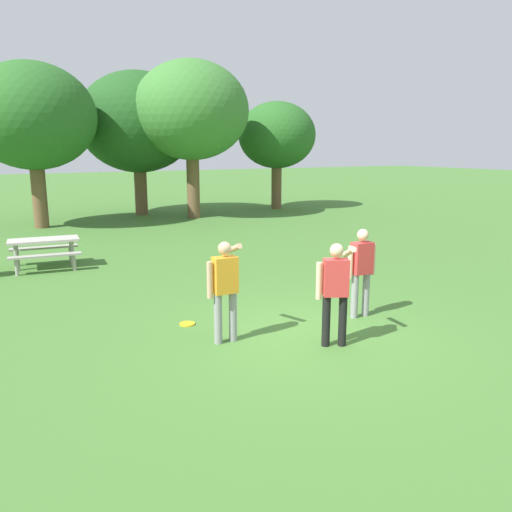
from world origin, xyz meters
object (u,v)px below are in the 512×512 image
object	(u,v)px
person_catcher	(362,267)
person_bystander	(335,287)
tree_broad_center	(138,123)
tree_far_right	(191,111)
tree_tall_left	(32,117)
person_thrower	(225,284)
frisbee	(187,324)
tree_slender_mid	(277,136)
picnic_table_near	(44,247)

from	to	relation	value
person_catcher	person_bystander	xyz separation A→B (m)	(-1.27, -0.90, 0.02)
tree_broad_center	tree_far_right	xyz separation A→B (m)	(1.73, -2.20, 0.43)
tree_tall_left	tree_far_right	xyz separation A→B (m)	(6.29, -0.13, 0.41)
tree_broad_center	person_thrower	bearing A→B (deg)	-101.61
person_catcher	tree_broad_center	xyz separation A→B (m)	(0.65, 16.40, 3.21)
frisbee	tree_tall_left	xyz separation A→B (m)	(-0.96, 13.22, 4.17)
person_bystander	person_thrower	bearing A→B (deg)	146.31
tree_broad_center	tree_far_right	size ratio (longest dim) A/B	0.95
person_catcher	tree_slender_mid	xyz separation A→B (m)	(7.39, 15.46, 2.69)
person_thrower	picnic_table_near	world-z (taller)	person_thrower
person_bystander	tree_tall_left	world-z (taller)	tree_tall_left
tree_slender_mid	person_bystander	bearing A→B (deg)	-117.89
tree_tall_left	tree_far_right	world-z (taller)	tree_far_right
tree_slender_mid	frisbee	bearing A→B (deg)	-125.80
person_bystander	tree_slender_mid	size ratio (longest dim) A/B	0.31
tree_far_right	tree_slender_mid	xyz separation A→B (m)	(5.01, 1.26, -0.95)
person_catcher	tree_far_right	bearing A→B (deg)	80.51
tree_far_right	frisbee	bearing A→B (deg)	-112.18
person_bystander	frisbee	bearing A→B (deg)	130.06
frisbee	tree_tall_left	size ratio (longest dim) A/B	0.04
frisbee	person_thrower	bearing A→B (deg)	-76.45
picnic_table_near	tree_broad_center	world-z (taller)	tree_broad_center
tree_broad_center	tree_slender_mid	distance (m)	6.82
picnic_table_near	tree_tall_left	bearing A→B (deg)	84.51
tree_broad_center	tree_far_right	bearing A→B (deg)	-51.90
person_thrower	tree_slender_mid	world-z (taller)	tree_slender_mid
frisbee	tree_broad_center	bearing A→B (deg)	76.71
picnic_table_near	tree_broad_center	size ratio (longest dim) A/B	0.28
person_catcher	frisbee	xyz separation A→B (m)	(-2.96, 1.11, -0.93)
person_bystander	tree_slender_mid	xyz separation A→B (m)	(8.66, 16.36, 2.67)
person_catcher	tree_slender_mid	bearing A→B (deg)	64.46
person_catcher	tree_tall_left	world-z (taller)	tree_tall_left
tree_far_right	tree_slender_mid	size ratio (longest dim) A/B	1.27
person_thrower	tree_tall_left	distance (m)	14.68
person_bystander	tree_slender_mid	world-z (taller)	tree_slender_mid
picnic_table_near	person_catcher	bearing A→B (deg)	-56.23
person_catcher	picnic_table_near	distance (m)	8.34
frisbee	tree_tall_left	bearing A→B (deg)	94.14
frisbee	tree_broad_center	world-z (taller)	tree_broad_center
tree_slender_mid	picnic_table_near	bearing A→B (deg)	-144.63
tree_broad_center	tree_slender_mid	world-z (taller)	tree_broad_center
person_bystander	frisbee	size ratio (longest dim) A/B	6.06
tree_far_right	tree_broad_center	bearing A→B (deg)	128.10
picnic_table_near	tree_far_right	world-z (taller)	tree_far_right
tree_slender_mid	person_catcher	bearing A→B (deg)	-115.54
person_thrower	person_catcher	distance (m)	2.71
person_thrower	tree_tall_left	xyz separation A→B (m)	(-1.21, 14.27, 3.22)
frisbee	tree_broad_center	distance (m)	16.25
person_thrower	picnic_table_near	distance (m)	7.15
person_catcher	tree_tall_left	bearing A→B (deg)	105.31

